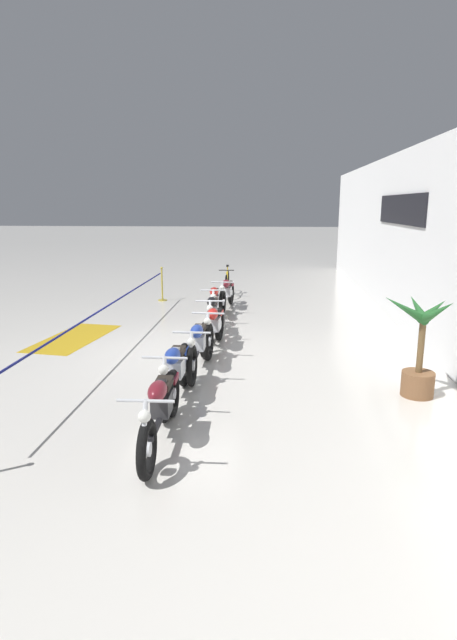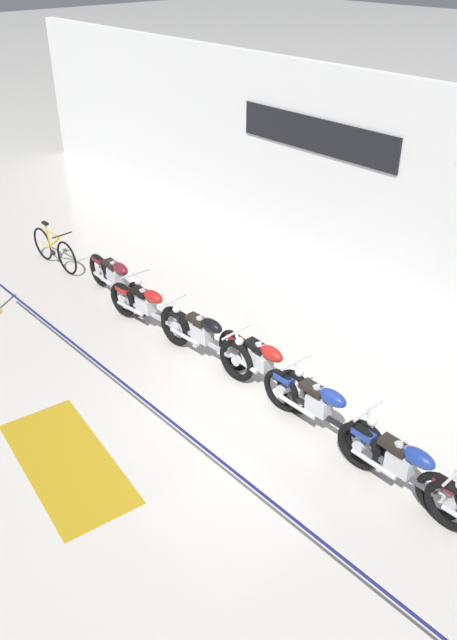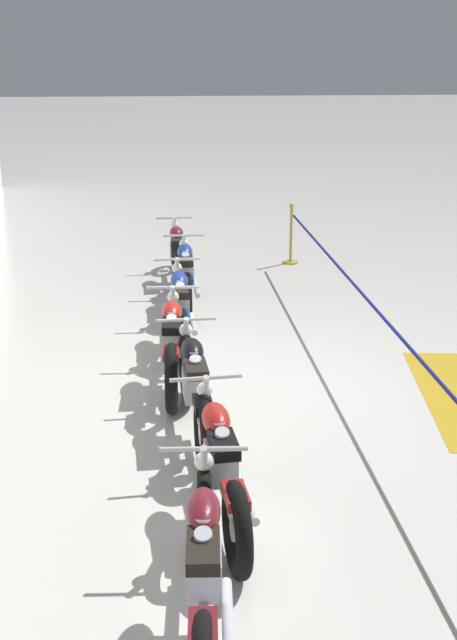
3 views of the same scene
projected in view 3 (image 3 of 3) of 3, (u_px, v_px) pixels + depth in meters
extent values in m
plane|color=silver|center=(239.00, 379.00, 9.09)|extent=(120.00, 120.00, 0.00)
torus|color=black|center=(204.00, 516.00, 5.78)|extent=(0.71, 0.15, 0.71)
cylinder|color=silver|center=(204.00, 516.00, 5.78)|extent=(0.17, 0.09, 0.17)
cylinder|color=silver|center=(204.00, 475.00, 5.77)|extent=(0.31, 0.08, 0.59)
cube|color=silver|center=(204.00, 568.00, 4.93)|extent=(0.37, 0.24, 0.26)
cylinder|color=silver|center=(203.00, 536.00, 4.91)|extent=(0.19, 0.12, 0.24)
cylinder|color=silver|center=(203.00, 544.00, 4.83)|extent=(0.19, 0.12, 0.24)
cylinder|color=silver|center=(228.00, 619.00, 4.70)|extent=(0.70, 0.12, 0.07)
cube|color=#ADAFB5|center=(204.00, 582.00, 5.02)|extent=(1.26, 0.15, 0.06)
ellipsoid|color=maroon|center=(203.00, 511.00, 5.07)|extent=(0.47, 0.25, 0.22)
cube|color=black|center=(203.00, 550.00, 4.74)|extent=(0.41, 0.23, 0.09)
cube|color=maroon|center=(203.00, 632.00, 4.25)|extent=(0.33, 0.18, 0.08)
cylinder|color=silver|center=(204.00, 449.00, 5.58)|extent=(0.08, 0.62, 0.04)
sphere|color=silver|center=(204.00, 461.00, 5.70)|extent=(0.14, 0.14, 0.14)
torus|color=black|center=(206.00, 435.00, 6.99)|extent=(0.71, 0.18, 0.70)
torus|color=black|center=(237.00, 530.00, 5.61)|extent=(0.71, 0.18, 0.70)
cylinder|color=silver|center=(206.00, 435.00, 6.99)|extent=(0.17, 0.09, 0.16)
cylinder|color=silver|center=(237.00, 530.00, 5.61)|extent=(0.17, 0.09, 0.16)
cylinder|color=silver|center=(204.00, 402.00, 6.99)|extent=(0.31, 0.08, 0.59)
cube|color=silver|center=(221.00, 462.00, 6.21)|extent=(0.38, 0.25, 0.26)
cylinder|color=silver|center=(220.00, 437.00, 6.18)|extent=(0.19, 0.12, 0.24)
cylinder|color=silver|center=(222.00, 442.00, 6.10)|extent=(0.19, 0.12, 0.24)
cylinder|color=silver|center=(246.00, 497.00, 5.99)|extent=(0.70, 0.13, 0.07)
cube|color=#ADAFB5|center=(220.00, 475.00, 6.30)|extent=(1.18, 0.15, 0.06)
ellipsoid|color=#B21E19|center=(216.00, 419.00, 6.34)|extent=(0.48, 0.26, 0.22)
cube|color=black|center=(224.00, 445.00, 6.02)|extent=(0.41, 0.23, 0.09)
cube|color=#B21E19|center=(236.00, 496.00, 5.58)|extent=(0.33, 0.18, 0.08)
cylinder|color=silver|center=(206.00, 378.00, 6.80)|extent=(0.09, 0.62, 0.04)
sphere|color=silver|center=(205.00, 390.00, 6.92)|extent=(0.14, 0.14, 0.14)
torus|color=black|center=(187.00, 369.00, 8.40)|extent=(0.75, 0.16, 0.74)
torus|color=black|center=(204.00, 434.00, 6.96)|extent=(0.75, 0.16, 0.74)
cylinder|color=silver|center=(187.00, 369.00, 8.40)|extent=(0.18, 0.09, 0.18)
cylinder|color=silver|center=(204.00, 434.00, 6.96)|extent=(0.18, 0.09, 0.18)
cylinder|color=silver|center=(186.00, 340.00, 8.40)|extent=(0.31, 0.07, 0.59)
cube|color=silver|center=(195.00, 385.00, 7.59)|extent=(0.37, 0.24, 0.26)
cylinder|color=silver|center=(194.00, 364.00, 7.56)|extent=(0.18, 0.12, 0.24)
cylinder|color=silver|center=(195.00, 367.00, 7.48)|extent=(0.18, 0.12, 0.24)
cylinder|color=silver|center=(214.00, 411.00, 7.37)|extent=(0.70, 0.11, 0.07)
cube|color=#ADAFB5|center=(195.00, 397.00, 7.68)|extent=(1.23, 0.12, 0.06)
ellipsoid|color=black|center=(192.00, 351.00, 7.72)|extent=(0.47, 0.24, 0.22)
cube|color=black|center=(196.00, 369.00, 7.39)|extent=(0.41, 0.22, 0.09)
cube|color=black|center=(203.00, 404.00, 6.93)|extent=(0.33, 0.18, 0.08)
cylinder|color=silver|center=(186.00, 320.00, 8.21)|extent=(0.07, 0.62, 0.04)
sphere|color=silver|center=(186.00, 330.00, 8.33)|extent=(0.14, 0.14, 0.14)
torus|color=black|center=(174.00, 331.00, 9.53)|extent=(0.74, 0.15, 0.74)
torus|color=black|center=(171.00, 379.00, 8.15)|extent=(0.74, 0.15, 0.74)
cylinder|color=silver|center=(174.00, 331.00, 9.53)|extent=(0.18, 0.09, 0.17)
cylinder|color=silver|center=(171.00, 379.00, 8.15)|extent=(0.18, 0.09, 0.17)
cylinder|color=silver|center=(173.00, 306.00, 9.53)|extent=(0.31, 0.07, 0.59)
cube|color=silver|center=(172.00, 341.00, 8.75)|extent=(0.37, 0.24, 0.26)
cylinder|color=silver|center=(172.00, 323.00, 8.72)|extent=(0.18, 0.12, 0.24)
cylinder|color=silver|center=(172.00, 325.00, 8.64)|extent=(0.18, 0.12, 0.24)
cylinder|color=silver|center=(185.00, 363.00, 8.51)|extent=(0.70, 0.10, 0.07)
cube|color=#47474C|center=(173.00, 351.00, 8.84)|extent=(1.17, 0.11, 0.06)
ellipsoid|color=#B21E19|center=(172.00, 312.00, 8.88)|extent=(0.47, 0.24, 0.22)
cube|color=black|center=(172.00, 326.00, 8.55)|extent=(0.41, 0.22, 0.09)
cube|color=#B21E19|center=(171.00, 353.00, 8.12)|extent=(0.33, 0.17, 0.08)
cylinder|color=silver|center=(173.00, 287.00, 9.34)|extent=(0.06, 0.62, 0.04)
sphere|color=silver|center=(173.00, 297.00, 9.46)|extent=(0.14, 0.14, 0.14)
torus|color=black|center=(178.00, 298.00, 10.87)|extent=(0.70, 0.10, 0.70)
torus|color=black|center=(183.00, 338.00, 9.37)|extent=(0.70, 0.10, 0.70)
cylinder|color=silver|center=(178.00, 298.00, 10.87)|extent=(0.17, 0.08, 0.17)
cylinder|color=silver|center=(183.00, 338.00, 9.37)|extent=(0.17, 0.08, 0.17)
cylinder|color=silver|center=(177.00, 276.00, 10.86)|extent=(0.30, 0.06, 0.59)
cube|color=silver|center=(180.00, 306.00, 10.02)|extent=(0.36, 0.22, 0.26)
cylinder|color=silver|center=(180.00, 290.00, 9.99)|extent=(0.18, 0.11, 0.24)
cylinder|color=silver|center=(180.00, 291.00, 9.92)|extent=(0.18, 0.11, 0.24)
cylinder|color=silver|center=(193.00, 324.00, 9.79)|extent=(0.70, 0.07, 0.07)
cube|color=black|center=(180.00, 315.00, 10.11)|extent=(1.27, 0.07, 0.06)
ellipsoid|color=navy|center=(179.00, 281.00, 10.15)|extent=(0.46, 0.22, 0.22)
cube|color=black|center=(180.00, 292.00, 9.83)|extent=(0.40, 0.20, 0.09)
cube|color=navy|center=(183.00, 316.00, 9.33)|extent=(0.32, 0.16, 0.08)
cylinder|color=silver|center=(177.00, 259.00, 10.67)|extent=(0.04, 0.62, 0.04)
sphere|color=silver|center=(177.00, 268.00, 10.79)|extent=(0.14, 0.14, 0.14)
torus|color=black|center=(184.00, 271.00, 12.20)|extent=(0.72, 0.12, 0.71)
torus|color=black|center=(188.00, 298.00, 10.87)|extent=(0.72, 0.12, 0.71)
cylinder|color=silver|center=(184.00, 271.00, 12.20)|extent=(0.17, 0.08, 0.17)
cylinder|color=silver|center=(188.00, 298.00, 10.87)|extent=(0.17, 0.08, 0.17)
cylinder|color=silver|center=(184.00, 251.00, 12.20)|extent=(0.30, 0.06, 0.59)
cube|color=silver|center=(186.00, 274.00, 11.44)|extent=(0.36, 0.22, 0.26)
cylinder|color=silver|center=(185.00, 259.00, 11.41)|extent=(0.18, 0.11, 0.24)
cylinder|color=silver|center=(186.00, 261.00, 11.34)|extent=(0.18, 0.11, 0.24)
cylinder|color=silver|center=(197.00, 289.00, 11.21)|extent=(0.70, 0.08, 0.07)
cube|color=#47474C|center=(186.00, 282.00, 11.53)|extent=(1.13, 0.07, 0.06)
ellipsoid|color=navy|center=(185.00, 252.00, 11.57)|extent=(0.46, 0.23, 0.22)
cube|color=black|center=(186.00, 261.00, 11.25)|extent=(0.40, 0.20, 0.09)
cube|color=navy|center=(187.00, 278.00, 10.83)|extent=(0.32, 0.16, 0.08)
cylinder|color=silver|center=(184.00, 236.00, 12.01)|extent=(0.04, 0.62, 0.04)
sphere|color=silver|center=(184.00, 243.00, 12.13)|extent=(0.14, 0.14, 0.14)
torus|color=black|center=(175.00, 250.00, 13.58)|extent=(0.68, 0.13, 0.67)
torus|color=black|center=(181.00, 275.00, 12.03)|extent=(0.68, 0.13, 0.67)
cylinder|color=silver|center=(175.00, 250.00, 13.58)|extent=(0.16, 0.08, 0.16)
cylinder|color=silver|center=(181.00, 275.00, 12.03)|extent=(0.16, 0.08, 0.16)
cylinder|color=silver|center=(174.00, 232.00, 13.57)|extent=(0.30, 0.06, 0.59)
cube|color=#2D2D30|center=(178.00, 253.00, 12.70)|extent=(0.37, 0.23, 0.26)
cylinder|color=#2D2D30|center=(177.00, 240.00, 12.68)|extent=(0.18, 0.11, 0.24)
cylinder|color=#2D2D30|center=(178.00, 241.00, 12.60)|extent=(0.18, 0.11, 0.24)
cylinder|color=silver|center=(188.00, 266.00, 12.48)|extent=(0.70, 0.09, 0.07)
cube|color=black|center=(178.00, 261.00, 12.80)|extent=(1.32, 0.09, 0.06)
ellipsoid|color=maroon|center=(176.00, 234.00, 12.84)|extent=(0.47, 0.23, 0.22)
cube|color=black|center=(178.00, 241.00, 12.51)|extent=(0.40, 0.21, 0.09)
cube|color=maroon|center=(180.00, 259.00, 12.00)|extent=(0.32, 0.17, 0.08)
cylinder|color=silver|center=(174.00, 218.00, 13.38)|extent=(0.05, 0.62, 0.04)
sphere|color=silver|center=(174.00, 225.00, 13.50)|extent=(0.14, 0.14, 0.14)
cylinder|color=navy|center=(371.00, 304.00, 8.86)|extent=(10.06, 0.04, 0.04)
cylinder|color=gold|center=(290.00, 262.00, 14.08)|extent=(0.28, 0.28, 0.03)
cylinder|color=gold|center=(291.00, 235.00, 13.92)|extent=(0.05, 0.05, 0.95)
sphere|color=gold|center=(292.00, 205.00, 13.76)|extent=(0.08, 0.08, 0.08)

